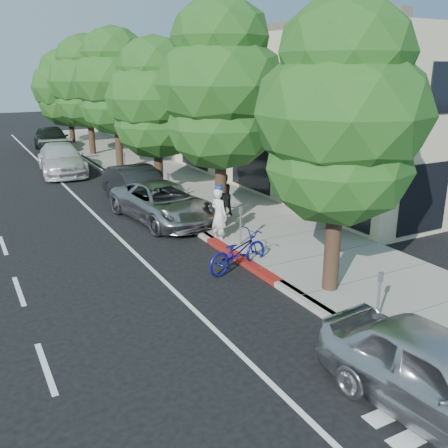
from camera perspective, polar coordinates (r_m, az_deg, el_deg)
ground at (r=14.36m, az=4.01°, el=-5.61°), size 120.00×120.00×0.00m
sidewalk at (r=22.03m, az=-2.06°, el=2.89°), size 4.60×56.00×0.15m
curb at (r=21.15m, az=-7.65°, el=2.12°), size 0.30×56.00×0.15m
curb_red_segment at (r=15.12m, az=1.99°, el=-4.06°), size 0.32×4.00×0.15m
storefront_building at (r=33.66m, az=1.51°, el=13.87°), size 10.00×36.00×7.00m
street_tree_0 at (r=12.22m, az=13.26°, el=11.71°), size 4.22×4.22×7.21m
street_tree_1 at (r=17.14m, az=-0.40°, el=15.28°), size 4.37×4.37×7.88m
street_tree_2 at (r=22.64m, az=-7.78°, el=13.92°), size 4.42×4.42×6.98m
street_tree_3 at (r=28.29m, az=-12.36°, el=15.48°), size 4.54×4.54×7.74m
street_tree_4 at (r=34.09m, az=-15.34°, el=15.33°), size 4.95×4.95×7.69m
street_tree_5 at (r=39.96m, az=-17.39°, el=14.60°), size 5.30×5.30×7.06m
cyclist at (r=16.54m, az=-0.58°, el=0.98°), size 0.60×0.77×1.86m
bicycle at (r=14.34m, az=1.59°, el=-3.18°), size 2.27×1.24×1.13m
silver_suv at (r=19.04m, az=-7.00°, el=2.44°), size 3.00×5.46×1.45m
dark_sedan at (r=21.73m, az=-9.91°, el=4.35°), size 1.90×4.83×1.57m
white_pickup at (r=29.04m, az=-18.10°, el=7.08°), size 2.72×5.72×1.61m
dark_suv_far at (r=37.18m, az=-19.07°, el=9.20°), size 2.23×5.17×1.74m
near_car_a at (r=9.25m, az=23.73°, el=-15.90°), size 2.20×4.63×1.53m
pedestrian at (r=19.02m, az=-0.14°, el=3.34°), size 0.89×0.74×1.65m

